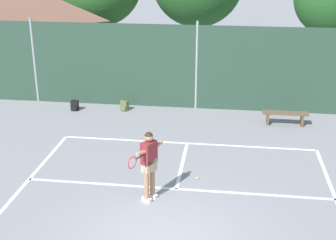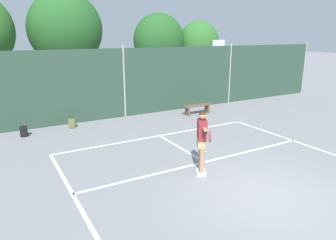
% 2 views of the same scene
% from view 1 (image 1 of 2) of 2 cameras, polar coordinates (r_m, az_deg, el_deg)
% --- Properties ---
extents(court_markings, '(8.30, 11.10, 0.01)m').
position_cam_1_polar(court_markings, '(10.96, -0.13, -13.07)').
color(court_markings, white).
rests_on(court_markings, ground).
extents(chainlink_fence, '(26.09, 0.09, 3.41)m').
position_cam_1_polar(chainlink_fence, '(17.97, 3.51, 6.40)').
color(chainlink_fence, '#284233').
rests_on(chainlink_fence, ground).
extents(clubhouse_building, '(6.47, 4.95, 4.63)m').
position_cam_1_polar(clubhouse_building, '(23.24, -18.18, 10.69)').
color(clubhouse_building, beige).
rests_on(clubhouse_building, ground).
extents(tennis_player, '(0.65, 1.34, 1.85)m').
position_cam_1_polar(tennis_player, '(11.51, -2.36, -4.95)').
color(tennis_player, silver).
rests_on(tennis_player, ground).
extents(tennis_ball, '(0.07, 0.07, 0.07)m').
position_cam_1_polar(tennis_ball, '(12.99, 3.59, -7.11)').
color(tennis_ball, '#CCE033').
rests_on(tennis_ball, ground).
extents(backpack_black, '(0.29, 0.25, 0.46)m').
position_cam_1_polar(backpack_black, '(18.44, -11.36, 1.73)').
color(backpack_black, black).
rests_on(backpack_black, ground).
extents(backpack_olive, '(0.33, 0.31, 0.46)m').
position_cam_1_polar(backpack_olive, '(18.15, -5.36, 1.75)').
color(backpack_olive, '#566038').
rests_on(backpack_olive, ground).
extents(courtside_bench, '(1.60, 0.36, 0.48)m').
position_cam_1_polar(courtside_bench, '(17.09, 14.14, 0.54)').
color(courtside_bench, brown).
rests_on(courtside_bench, ground).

